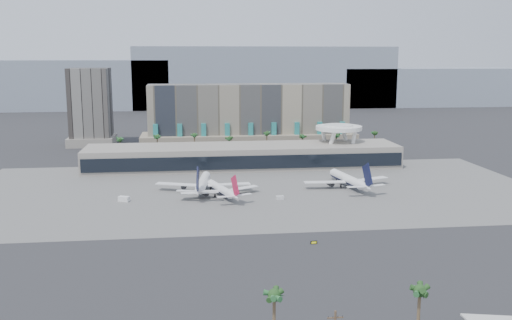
{
  "coord_description": "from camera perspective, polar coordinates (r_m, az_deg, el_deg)",
  "views": [
    {
      "loc": [
        -29.37,
        -196.1,
        60.54
      ],
      "look_at": [
        -1.24,
        40.0,
        16.68
      ],
      "focal_mm": 40.0,
      "sensor_mm": 36.0,
      "label": 1
    }
  ],
  "objects": [
    {
      "name": "palm_row",
      "position": [
        346.66,
        -0.7,
        2.15
      ],
      "size": [
        157.8,
        2.8,
        13.1
      ],
      "color": "brown",
      "rests_on": "ground"
    },
    {
      "name": "near_palm_a",
      "position": [
        124.56,
        1.83,
        -13.95
      ],
      "size": [
        6.0,
        6.0,
        11.93
      ],
      "color": "brown",
      "rests_on": "ground"
    },
    {
      "name": "mountain_ridge",
      "position": [
        669.26,
        -1.9,
        7.82
      ],
      "size": [
        680.0,
        60.0,
        70.0
      ],
      "color": "gray",
      "rests_on": "ground"
    },
    {
      "name": "service_vehicle_a",
      "position": [
        245.81,
        -13.07,
        -3.82
      ],
      "size": [
        5.05,
        3.84,
        2.22
      ],
      "primitive_type": "cube",
      "rotation": [
        0.0,
        0.0,
        -0.41
      ],
      "color": "white",
      "rests_on": "ground"
    },
    {
      "name": "ground",
      "position": [
        207.32,
        1.66,
        -6.53
      ],
      "size": [
        900.0,
        900.0,
        0.0
      ],
      "primitive_type": "plane",
      "color": "#232326",
      "rests_on": "ground"
    },
    {
      "name": "saucer_structure",
      "position": [
        326.03,
        8.27,
        2.93
      ],
      "size": [
        26.0,
        26.0,
        21.89
      ],
      "color": "white",
      "rests_on": "ground"
    },
    {
      "name": "hotel",
      "position": [
        375.16,
        -0.73,
        3.76
      ],
      "size": [
        140.0,
        30.0,
        42.0
      ],
      "color": "gray",
      "rests_on": "ground"
    },
    {
      "name": "airliner_right",
      "position": [
        267.33,
        9.22,
        -1.94
      ],
      "size": [
        41.74,
        43.32,
        15.05
      ],
      "rotation": [
        0.0,
        0.0,
        0.17
      ],
      "color": "white",
      "rests_on": "ground"
    },
    {
      "name": "service_vehicle_b",
      "position": [
        242.83,
        2.41,
        -3.79
      ],
      "size": [
        3.37,
        2.14,
        1.64
      ],
      "primitive_type": "cube",
      "rotation": [
        0.0,
        0.0,
        0.1
      ],
      "color": "silver",
      "rests_on": "ground"
    },
    {
      "name": "taxiway_sign",
      "position": [
        188.26,
        5.8,
        -8.2
      ],
      "size": [
        2.28,
        0.57,
        1.03
      ],
      "rotation": [
        0.0,
        0.0,
        0.1
      ],
      "color": "black",
      "rests_on": "ground"
    },
    {
      "name": "terminal",
      "position": [
        312.06,
        -1.29,
        0.48
      ],
      "size": [
        170.0,
        32.5,
        14.5
      ],
      "color": "#9D968A",
      "rests_on": "ground"
    },
    {
      "name": "airliner_centre",
      "position": [
        247.46,
        -3.46,
        -2.96
      ],
      "size": [
        34.54,
        35.75,
        12.74
      ],
      "rotation": [
        0.0,
        0.0,
        0.31
      ],
      "color": "white",
      "rests_on": "ground"
    },
    {
      "name": "apron_pad",
      "position": [
        259.95,
        -0.12,
        -3.01
      ],
      "size": [
        260.0,
        130.0,
        0.06
      ],
      "primitive_type": "cube",
      "color": "#5B5B59",
      "rests_on": "ground"
    },
    {
      "name": "airliner_left",
      "position": [
        257.05,
        -5.36,
        -2.33
      ],
      "size": [
        42.81,
        44.32,
        15.33
      ],
      "rotation": [
        0.0,
        0.0,
        -0.13
      ],
      "color": "white",
      "rests_on": "ground"
    },
    {
      "name": "office_tower",
      "position": [
        403.26,
        -16.19,
        4.69
      ],
      "size": [
        30.0,
        30.0,
        52.0
      ],
      "color": "black",
      "rests_on": "ground"
    },
    {
      "name": "near_palm_b",
      "position": [
        130.63,
        16.03,
        -13.04
      ],
      "size": [
        6.0,
        6.0,
        12.21
      ],
      "color": "brown",
      "rests_on": "ground"
    }
  ]
}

